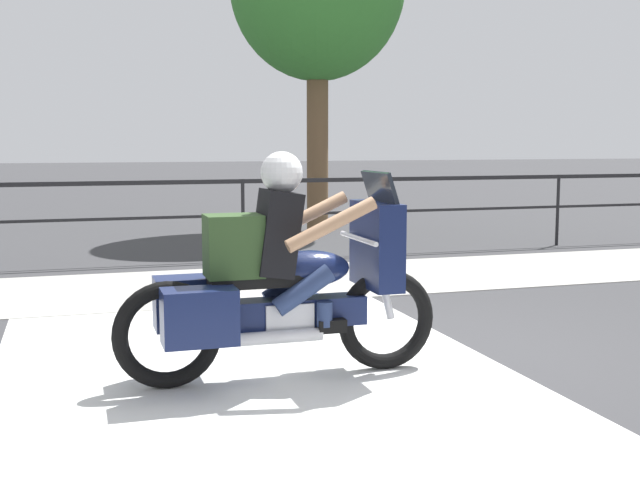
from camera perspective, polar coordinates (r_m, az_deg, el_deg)
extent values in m
plane|color=#38383A|center=(6.32, 4.64, -8.17)|extent=(120.00, 120.00, 0.00)
cube|color=#A8A59E|center=(9.48, -3.02, -2.99)|extent=(44.00, 2.40, 0.01)
cube|color=silver|center=(5.82, -4.67, -9.45)|extent=(3.61, 6.00, 0.01)
cube|color=black|center=(11.27, -5.53, 4.18)|extent=(36.00, 0.04, 0.06)
cube|color=black|center=(11.31, -5.50, 1.76)|extent=(36.00, 0.03, 0.04)
cylinder|color=black|center=(11.31, -5.50, 1.48)|extent=(0.05, 0.05, 1.13)
cylinder|color=black|center=(13.31, 16.55, 2.05)|extent=(0.05, 0.05, 1.13)
torus|color=black|center=(5.87, 4.73, -5.66)|extent=(0.73, 0.11, 0.73)
torus|color=black|center=(5.49, -10.79, -6.65)|extent=(0.73, 0.11, 0.73)
cube|color=#141E47|center=(5.60, -2.77, -5.20)|extent=(1.20, 0.22, 0.20)
cube|color=silver|center=(5.62, -2.45, -5.68)|extent=(0.34, 0.26, 0.26)
ellipsoid|color=#141E47|center=(5.60, -0.92, -2.06)|extent=(0.61, 0.30, 0.26)
cube|color=black|center=(5.52, -4.37, -2.84)|extent=(0.69, 0.28, 0.08)
cube|color=#141E47|center=(5.74, 4.05, -0.34)|extent=(0.20, 0.61, 0.61)
cube|color=#1E232B|center=(5.71, 4.27, 3.72)|extent=(0.10, 0.52, 0.24)
cylinder|color=silver|center=(5.69, 2.74, 0.11)|extent=(0.04, 0.70, 0.04)
cylinder|color=silver|center=(5.44, -4.28, -7.00)|extent=(0.87, 0.09, 0.09)
cube|color=#141E47|center=(5.24, -8.57, -5.41)|extent=(0.48, 0.28, 0.36)
cube|color=#141E47|center=(5.71, -9.30, -4.40)|extent=(0.48, 0.28, 0.36)
cylinder|color=silver|center=(5.80, 4.48, -3.02)|extent=(0.19, 0.06, 0.55)
cube|color=black|center=(5.50, -3.12, 0.50)|extent=(0.32, 0.36, 0.61)
sphere|color=tan|center=(5.48, -2.74, 4.60)|extent=(0.23, 0.23, 0.23)
sphere|color=silver|center=(5.48, -2.74, 4.81)|extent=(0.29, 0.29, 0.29)
cylinder|color=navy|center=(5.46, -1.18, -3.58)|extent=(0.44, 0.13, 0.34)
cylinder|color=navy|center=(5.53, 0.32, -5.28)|extent=(0.11, 0.11, 0.17)
cube|color=black|center=(5.57, 0.82, -6.12)|extent=(0.20, 0.10, 0.09)
cylinder|color=navy|center=(5.74, -2.01, -3.05)|extent=(0.44, 0.13, 0.34)
cylinder|color=navy|center=(5.81, -0.57, -4.68)|extent=(0.11, 0.11, 0.17)
cube|color=black|center=(5.85, -0.10, -5.48)|extent=(0.20, 0.10, 0.09)
cylinder|color=tan|center=(5.29, 0.81, 1.11)|extent=(0.64, 0.09, 0.36)
cylinder|color=tan|center=(5.86, -1.01, 1.69)|extent=(0.64, 0.09, 0.36)
cube|color=#2D4723|center=(5.45, -6.18, -0.42)|extent=(0.38, 0.30, 0.42)
cylinder|color=brown|center=(14.81, -0.18, 6.78)|extent=(0.40, 0.40, 3.18)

